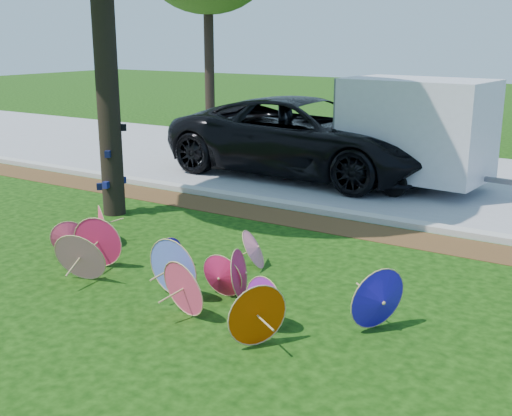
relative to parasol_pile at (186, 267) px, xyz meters
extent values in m
plane|color=black|center=(-0.31, -0.48, -0.38)|extent=(90.00, 90.00, 0.00)
cube|color=#472D16|center=(-0.31, 4.02, -0.37)|extent=(90.00, 1.00, 0.01)
cube|color=#B7B5AD|center=(-0.31, 4.72, -0.32)|extent=(90.00, 0.30, 0.12)
cube|color=gray|center=(-0.31, 8.87, -0.37)|extent=(90.00, 8.00, 0.01)
cylinder|color=black|center=(-3.79, 2.44, 2.82)|extent=(0.44, 0.44, 6.38)
cone|color=#C81D4C|center=(-1.78, 0.10, 0.03)|extent=(0.83, 0.42, 0.82)
cone|color=#C81D4C|center=(0.54, 0.07, -0.06)|extent=(0.64, 0.20, 0.65)
cone|color=#2714CE|center=(2.75, 0.28, 0.03)|extent=(0.58, 0.82, 0.82)
cone|color=#C81D4C|center=(0.76, 0.27, -0.03)|extent=(0.42, 0.72, 0.70)
cone|color=#FF3C68|center=(-2.57, 0.18, -0.08)|extent=(0.55, 0.55, 0.60)
cone|color=pink|center=(-1.53, -0.49, 0.03)|extent=(0.90, 0.60, 0.81)
cone|color=#2714CE|center=(-0.85, 0.59, -0.12)|extent=(0.26, 0.52, 0.51)
cone|color=#6072E5|center=(-0.02, -0.19, 0.05)|extent=(0.87, 0.25, 0.86)
cone|color=purple|center=(1.51, -0.33, -0.05)|extent=(0.67, 0.33, 0.66)
cone|color=#DF3F00|center=(1.66, -0.81, 0.00)|extent=(0.51, 0.73, 0.76)
cone|color=#FF3C68|center=(0.49, -0.61, 0.01)|extent=(0.81, 0.43, 0.78)
cone|color=pink|center=(0.29, 1.36, -0.05)|extent=(0.61, 0.76, 0.62)
cone|color=#FF3C68|center=(-2.61, 0.94, -0.03)|extent=(0.69, 0.59, 0.69)
imported|color=black|center=(-2.28, 7.78, 0.61)|extent=(7.13, 3.38, 1.97)
cube|color=silver|center=(0.56, 7.83, 1.04)|extent=(3.36, 2.29, 2.84)
cylinder|color=black|center=(-9.12, 12.94, 2.12)|extent=(0.36, 0.36, 5.00)
camera|label=1|loc=(5.32, -6.55, 3.11)|focal=45.00mm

